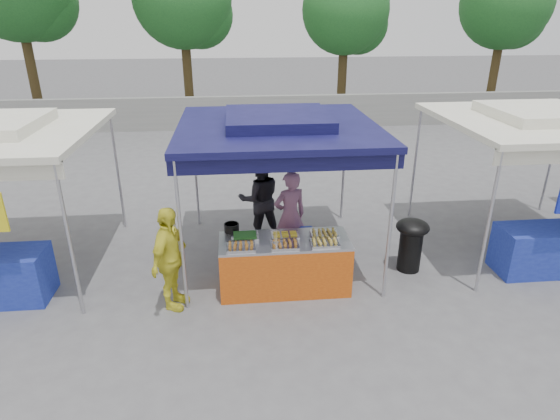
{
  "coord_description": "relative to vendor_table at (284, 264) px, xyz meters",
  "views": [
    {
      "loc": [
        -0.7,
        -6.46,
        4.07
      ],
      "look_at": [
        0.0,
        0.6,
        1.05
      ],
      "focal_mm": 30.0,
      "sensor_mm": 36.0,
      "label": 1
    }
  ],
  "objects": [
    {
      "name": "tree_2",
      "position": [
        3.91,
        13.02,
        3.55
      ],
      "size": [
        3.45,
        3.38,
        5.81
      ],
      "color": "#3D2F17",
      "rests_on": "ground_plane"
    },
    {
      "name": "food_tray_bm",
      "position": [
        0.02,
        0.09,
        0.46
      ],
      "size": [
        0.42,
        0.3,
        0.07
      ],
      "color": "#BDBCC1",
      "rests_on": "vendor_table"
    },
    {
      "name": "food_tray_fr",
      "position": [
        0.58,
        -0.22,
        0.46
      ],
      "size": [
        0.42,
        0.3,
        0.07
      ],
      "color": "#BDBCC1",
      "rests_on": "vendor_table"
    },
    {
      "name": "crate_stacked",
      "position": [
        0.33,
        0.78,
        0.04
      ],
      "size": [
        0.51,
        0.36,
        0.31
      ],
      "primitive_type": "cube",
      "color": "#122299",
      "rests_on": "crate_right"
    },
    {
      "name": "cooking_pot",
      "position": [
        -0.8,
        0.37,
        0.49
      ],
      "size": [
        0.23,
        0.23,
        0.14
      ],
      "primitive_type": "cylinder",
      "color": "black",
      "rests_on": "vendor_table"
    },
    {
      "name": "vendor_table",
      "position": [
        0.0,
        0.0,
        0.0
      ],
      "size": [
        2.0,
        0.8,
        0.85
      ],
      "color": "#B74810",
      "rests_on": "ground_plane"
    },
    {
      "name": "main_canopy",
      "position": [
        0.0,
        1.07,
        1.94
      ],
      "size": [
        3.2,
        3.2,
        2.57
      ],
      "color": "#B1B1B8",
      "rests_on": "ground_plane"
    },
    {
      "name": "vendor_woman",
      "position": [
        0.2,
        0.98,
        0.38
      ],
      "size": [
        0.68,
        0.55,
        1.62
      ],
      "primitive_type": "imported",
      "rotation": [
        0.0,
        0.0,
        3.44
      ],
      "color": "#815271",
      "rests_on": "ground_plane"
    },
    {
      "name": "food_tray_fm",
      "position": [
        -0.02,
        -0.24,
        0.46
      ],
      "size": [
        0.42,
        0.3,
        0.07
      ],
      "color": "#BDBCC1",
      "rests_on": "vendor_table"
    },
    {
      "name": "neighbor_stall_right",
      "position": [
        4.5,
        0.67,
        1.18
      ],
      "size": [
        3.2,
        3.2,
        2.57
      ],
      "color": "#B1B1B8",
      "rests_on": "ground_plane"
    },
    {
      "name": "tree_3",
      "position": [
        10.51,
        13.21,
        3.79
      ],
      "size": [
        3.62,
        3.58,
        6.16
      ],
      "color": "#3D2F17",
      "rests_on": "ground_plane"
    },
    {
      "name": "wok_burner",
      "position": [
        2.17,
        0.37,
        0.12
      ],
      "size": [
        0.55,
        0.55,
        0.92
      ],
      "rotation": [
        0.0,
        0.0,
        0.39
      ],
      "color": "black",
      "rests_on": "ground_plane"
    },
    {
      "name": "crate_right",
      "position": [
        0.33,
        0.78,
        -0.27
      ],
      "size": [
        0.52,
        0.36,
        0.31
      ],
      "primitive_type": "cube",
      "color": "#122299",
      "rests_on": "ground_plane"
    },
    {
      "name": "back_wall",
      "position": [
        0.0,
        11.1,
        0.17
      ],
      "size": [
        40.0,
        0.25,
        1.2
      ],
      "primitive_type": "cube",
      "color": "slate",
      "rests_on": "ground_plane"
    },
    {
      "name": "food_tray_bl",
      "position": [
        -0.6,
        0.11,
        0.46
      ],
      "size": [
        0.42,
        0.3,
        0.07
      ],
      "color": "#BDBCC1",
      "rests_on": "vendor_table"
    },
    {
      "name": "customer_person",
      "position": [
        -1.69,
        -0.34,
        0.37
      ],
      "size": [
        0.68,
        1.01,
        1.59
      ],
      "primitive_type": "imported",
      "rotation": [
        0.0,
        0.0,
        1.22
      ],
      "color": "yellow",
      "rests_on": "ground_plane"
    },
    {
      "name": "helper_man",
      "position": [
        -0.28,
        1.77,
        0.41
      ],
      "size": [
        0.89,
        0.74,
        1.67
      ],
      "primitive_type": "imported",
      "rotation": [
        0.0,
        0.0,
        3.28
      ],
      "color": "black",
      "rests_on": "ground_plane"
    },
    {
      "name": "tree_1",
      "position": [
        -2.31,
        13.19,
        3.95
      ],
      "size": [
        3.74,
        3.72,
        6.4
      ],
      "color": "#3D2F17",
      "rests_on": "ground_plane"
    },
    {
      "name": "ground_plane",
      "position": [
        0.0,
        0.1,
        -0.43
      ],
      "size": [
        80.0,
        80.0,
        0.0
      ],
      "primitive_type": "plane",
      "color": "#555557"
    },
    {
      "name": "food_tray_fl",
      "position": [
        -0.67,
        -0.24,
        0.46
      ],
      "size": [
        0.42,
        0.3,
        0.07
      ],
      "color": "#BDBCC1",
      "rests_on": "vendor_table"
    },
    {
      "name": "food_tray_br",
      "position": [
        0.63,
        0.07,
        0.46
      ],
      "size": [
        0.42,
        0.3,
        0.07
      ],
      "color": "#BDBCC1",
      "rests_on": "vendor_table"
    },
    {
      "name": "skewer_cup",
      "position": [
        -0.16,
        -0.28,
        0.48
      ],
      "size": [
        0.09,
        0.09,
        0.11
      ],
      "primitive_type": "cylinder",
      "color": "#B1B1B8",
      "rests_on": "vendor_table"
    },
    {
      "name": "crate_left",
      "position": [
        -0.36,
        0.64,
        -0.29
      ],
      "size": [
        0.46,
        0.32,
        0.27
      ],
      "primitive_type": "cube",
      "color": "#122299",
      "rests_on": "ground_plane"
    }
  ]
}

